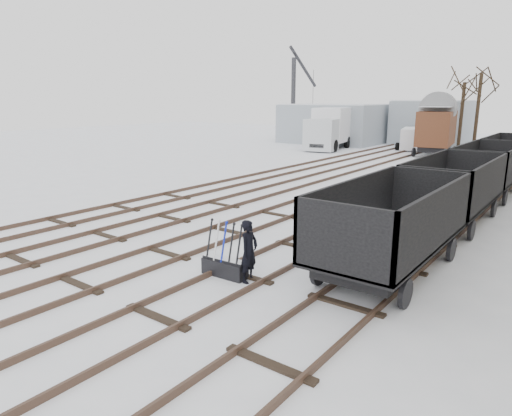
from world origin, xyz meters
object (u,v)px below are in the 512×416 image
at_px(ground_frame, 225,266).
at_px(freight_wagon_a, 391,239).
at_px(crane, 294,117).
at_px(lorry, 331,128).
at_px(panel_van, 413,138).
at_px(worker, 249,251).
at_px(box_van_wagon, 436,127).

height_order(ground_frame, freight_wagon_a, freight_wagon_a).
xyz_separation_m(freight_wagon_a, crane, (-23.00, 31.42, 1.69)).
height_order(ground_frame, lorry, lorry).
distance_m(panel_van, crane, 13.30).
distance_m(ground_frame, freight_wagon_a, 4.56).
height_order(lorry, panel_van, lorry).
bearing_deg(worker, ground_frame, 94.18).
height_order(box_van_wagon, panel_van, box_van_wagon).
height_order(ground_frame, box_van_wagon, box_van_wagon).
distance_m(worker, panel_van, 34.89).
distance_m(ground_frame, box_van_wagon, 30.91).
relative_size(ground_frame, panel_van, 0.31).
bearing_deg(panel_van, crane, 165.53).
bearing_deg(crane, worker, -60.20).
bearing_deg(panel_van, worker, -92.22).
relative_size(worker, panel_van, 0.34).
distance_m(lorry, crane, 7.71).
bearing_deg(box_van_wagon, freight_wagon_a, -84.59).
height_order(freight_wagon_a, lorry, lorry).
height_order(worker, panel_van, panel_van).
bearing_deg(freight_wagon_a, crane, 126.21).
xyz_separation_m(freight_wagon_a, box_van_wagon, (-6.81, 27.72, 1.40)).
distance_m(worker, crane, 39.88).
bearing_deg(crane, panel_van, -1.35).
distance_m(freight_wagon_a, lorry, 32.06).
xyz_separation_m(box_van_wagon, crane, (-16.19, 3.70, 0.29)).
relative_size(freight_wagon_a, panel_van, 1.26).
relative_size(worker, lorry, 0.19).
distance_m(ground_frame, lorry, 33.17).
xyz_separation_m(ground_frame, worker, (0.75, 0.10, 0.54)).
distance_m(worker, box_van_wagon, 30.87).
relative_size(freight_wagon_a, box_van_wagon, 1.08).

